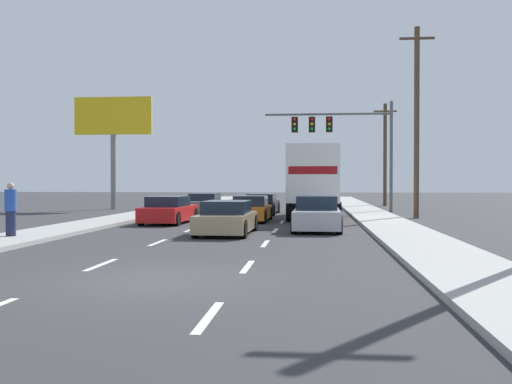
{
  "coord_description": "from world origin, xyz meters",
  "views": [
    {
      "loc": [
        3.17,
        -11.29,
        1.92
      ],
      "look_at": [
        0.39,
        17.66,
        1.41
      ],
      "focal_mm": 41.79,
      "sensor_mm": 36.0,
      "label": 1
    }
  ],
  "objects_px": {
    "car_gray": "(205,204)",
    "pedestrian_near_corner": "(11,209)",
    "car_orange": "(251,210)",
    "car_silver": "(317,215)",
    "traffic_signal_mast": "(333,131)",
    "car_black": "(262,205)",
    "utility_pole_far": "(385,153)",
    "car_tan": "(227,219)",
    "utility_pole_mid": "(417,120)",
    "box_truck": "(315,178)",
    "car_red": "(169,211)",
    "roadside_billboard": "(113,126)"
  },
  "relations": [
    {
      "from": "traffic_signal_mast",
      "to": "pedestrian_near_corner",
      "type": "relative_size",
      "value": 4.58
    },
    {
      "from": "car_gray",
      "to": "car_red",
      "type": "distance_m",
      "value": 7.85
    },
    {
      "from": "traffic_signal_mast",
      "to": "roadside_billboard",
      "type": "xyz_separation_m",
      "value": [
        -15.08,
        2.33,
        0.63
      ]
    },
    {
      "from": "pedestrian_near_corner",
      "to": "car_orange",
      "type": "bearing_deg",
      "value": 55.52
    },
    {
      "from": "car_black",
      "to": "utility_pole_far",
      "type": "height_order",
      "value": "utility_pole_far"
    },
    {
      "from": "traffic_signal_mast",
      "to": "car_red",
      "type": "bearing_deg",
      "value": -125.47
    },
    {
      "from": "car_gray",
      "to": "car_orange",
      "type": "relative_size",
      "value": 1.01
    },
    {
      "from": "utility_pole_far",
      "to": "pedestrian_near_corner",
      "type": "xyz_separation_m",
      "value": [
        -15.49,
        -29.13,
        -3.16
      ]
    },
    {
      "from": "car_black",
      "to": "pedestrian_near_corner",
      "type": "relative_size",
      "value": 2.6
    },
    {
      "from": "car_tan",
      "to": "traffic_signal_mast",
      "type": "relative_size",
      "value": 0.53
    },
    {
      "from": "box_truck",
      "to": "car_red",
      "type": "bearing_deg",
      "value": -149.44
    },
    {
      "from": "car_silver",
      "to": "utility_pole_far",
      "type": "bearing_deg",
      "value": 77.15
    },
    {
      "from": "utility_pole_mid",
      "to": "traffic_signal_mast",
      "type": "bearing_deg",
      "value": 124.24
    },
    {
      "from": "box_truck",
      "to": "pedestrian_near_corner",
      "type": "relative_size",
      "value": 5.03
    },
    {
      "from": "car_red",
      "to": "utility_pole_far",
      "type": "bearing_deg",
      "value": 59.61
    },
    {
      "from": "car_tan",
      "to": "pedestrian_near_corner",
      "type": "relative_size",
      "value": 2.44
    },
    {
      "from": "utility_pole_mid",
      "to": "roadside_billboard",
      "type": "bearing_deg",
      "value": 156.39
    },
    {
      "from": "utility_pole_far",
      "to": "car_tan",
      "type": "bearing_deg",
      "value": -108.53
    },
    {
      "from": "car_gray",
      "to": "pedestrian_near_corner",
      "type": "distance_m",
      "value": 16.48
    },
    {
      "from": "car_red",
      "to": "car_black",
      "type": "bearing_deg",
      "value": 66.04
    },
    {
      "from": "car_black",
      "to": "pedestrian_near_corner",
      "type": "xyz_separation_m",
      "value": [
        -6.83,
        -16.33,
        0.44
      ]
    },
    {
      "from": "car_orange",
      "to": "traffic_signal_mast",
      "type": "xyz_separation_m",
      "value": [
        4.25,
        9.31,
        4.57
      ]
    },
    {
      "from": "car_black",
      "to": "car_orange",
      "type": "bearing_deg",
      "value": -89.86
    },
    {
      "from": "car_red",
      "to": "pedestrian_near_corner",
      "type": "relative_size",
      "value": 2.54
    },
    {
      "from": "utility_pole_mid",
      "to": "box_truck",
      "type": "bearing_deg",
      "value": -169.17
    },
    {
      "from": "car_orange",
      "to": "box_truck",
      "type": "distance_m",
      "value": 4.1
    },
    {
      "from": "utility_pole_far",
      "to": "roadside_billboard",
      "type": "relative_size",
      "value": 1.04
    },
    {
      "from": "car_silver",
      "to": "utility_pole_far",
      "type": "distance_m",
      "value": 24.96
    },
    {
      "from": "car_tan",
      "to": "traffic_signal_mast",
      "type": "height_order",
      "value": "traffic_signal_mast"
    },
    {
      "from": "car_tan",
      "to": "box_truck",
      "type": "bearing_deg",
      "value": 70.81
    },
    {
      "from": "box_truck",
      "to": "pedestrian_near_corner",
      "type": "distance_m",
      "value": 15.77
    },
    {
      "from": "car_silver",
      "to": "traffic_signal_mast",
      "type": "relative_size",
      "value": 0.59
    },
    {
      "from": "car_orange",
      "to": "car_gray",
      "type": "bearing_deg",
      "value": 118.81
    },
    {
      "from": "car_red",
      "to": "box_truck",
      "type": "height_order",
      "value": "box_truck"
    },
    {
      "from": "car_red",
      "to": "car_black",
      "type": "relative_size",
      "value": 0.98
    },
    {
      "from": "car_black",
      "to": "utility_pole_far",
      "type": "xyz_separation_m",
      "value": [
        8.65,
        12.8,
        3.6
      ]
    },
    {
      "from": "car_red",
      "to": "car_silver",
      "type": "bearing_deg",
      "value": -25.48
    },
    {
      "from": "car_orange",
      "to": "traffic_signal_mast",
      "type": "distance_m",
      "value": 11.2
    },
    {
      "from": "box_truck",
      "to": "utility_pole_mid",
      "type": "height_order",
      "value": "utility_pole_mid"
    },
    {
      "from": "car_tan",
      "to": "utility_pole_far",
      "type": "relative_size",
      "value": 0.53
    },
    {
      "from": "car_orange",
      "to": "traffic_signal_mast",
      "type": "bearing_deg",
      "value": 65.44
    },
    {
      "from": "pedestrian_near_corner",
      "to": "car_red",
      "type": "bearing_deg",
      "value": 68.53
    },
    {
      "from": "traffic_signal_mast",
      "to": "utility_pole_mid",
      "type": "bearing_deg",
      "value": -55.76
    },
    {
      "from": "car_tan",
      "to": "pedestrian_near_corner",
      "type": "distance_m",
      "value": 7.33
    },
    {
      "from": "car_orange",
      "to": "car_silver",
      "type": "height_order",
      "value": "car_silver"
    },
    {
      "from": "car_black",
      "to": "traffic_signal_mast",
      "type": "distance_m",
      "value": 6.9
    },
    {
      "from": "utility_pole_mid",
      "to": "pedestrian_near_corner",
      "type": "height_order",
      "value": "utility_pole_mid"
    },
    {
      "from": "box_truck",
      "to": "pedestrian_near_corner",
      "type": "xyz_separation_m",
      "value": [
        -9.93,
        -12.2,
        -1.08
      ]
    },
    {
      "from": "car_gray",
      "to": "traffic_signal_mast",
      "type": "height_order",
      "value": "traffic_signal_mast"
    },
    {
      "from": "box_truck",
      "to": "utility_pole_far",
      "type": "xyz_separation_m",
      "value": [
        5.55,
        16.92,
        2.08
      ]
    }
  ]
}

